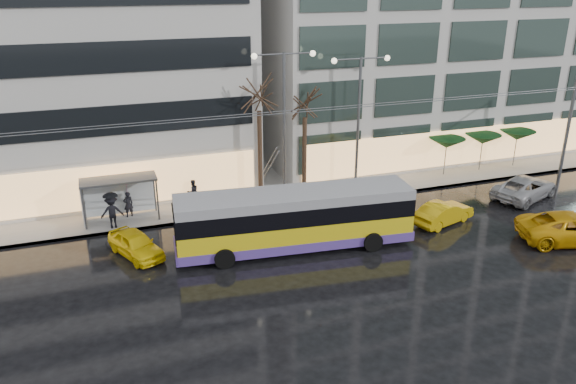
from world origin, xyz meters
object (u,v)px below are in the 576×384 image
trolleybus (295,221)px  bus_shelter (112,190)px  street_lamp_near (284,106)px  taxi_a (136,244)px

trolleybus → bus_shelter: bearing=142.5°
trolleybus → street_lamp_near: bearing=75.3°
street_lamp_near → bus_shelter: bearing=-179.4°
trolleybus → taxi_a: (-7.88, 1.88, -0.89)m
trolleybus → bus_shelter: (-8.62, 6.61, 0.43)m
bus_shelter → street_lamp_near: street_lamp_near is taller
street_lamp_near → taxi_a: size_ratio=2.40×
street_lamp_near → trolleybus: bearing=-104.7°
trolleybus → street_lamp_near: (1.76, 6.72, 4.46)m
street_lamp_near → taxi_a: 12.04m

